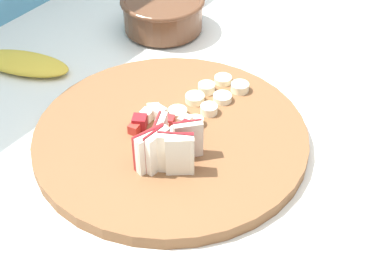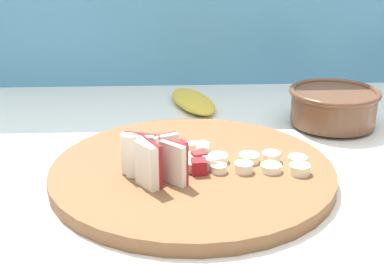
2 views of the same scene
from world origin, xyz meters
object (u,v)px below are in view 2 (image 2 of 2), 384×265
banana_slice_rows (249,163)px  banana_peel (193,101)px  apple_wedge_fan (149,158)px  apple_dice_pile (185,156)px  ceramic_bowl (334,106)px  cutting_board (192,173)px

banana_slice_rows → banana_peel: banana_slice_rows is taller
apple_wedge_fan → apple_dice_pile: (0.05, 0.05, -0.02)m
ceramic_bowl → cutting_board: bearing=-141.6°
ceramic_bowl → banana_peel: 0.27m
banana_slice_rows → cutting_board: bearing=176.6°
ceramic_bowl → banana_slice_rows: bearing=-130.5°
banana_slice_rows → ceramic_bowl: size_ratio=1.14×
banana_slice_rows → ceramic_bowl: 0.27m
cutting_board → banana_slice_rows: size_ratio=2.23×
cutting_board → ceramic_bowl: ceramic_bowl is taller
apple_wedge_fan → apple_dice_pile: 0.07m
banana_slice_rows → banana_peel: 0.33m
apple_wedge_fan → apple_dice_pile: apple_wedge_fan is taller
apple_dice_pile → banana_slice_rows: (0.09, -0.02, -0.00)m
cutting_board → apple_wedge_fan: (-0.06, -0.03, 0.04)m
cutting_board → apple_dice_pile: 0.03m
banana_slice_rows → banana_peel: (-0.06, 0.33, -0.01)m
banana_slice_rows → apple_wedge_fan: bearing=-167.6°
cutting_board → banana_peel: banana_peel is taller
cutting_board → apple_dice_pile: apple_dice_pile is taller
apple_wedge_fan → ceramic_bowl: bearing=37.1°
apple_wedge_fan → ceramic_bowl: (0.31, 0.24, -0.01)m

